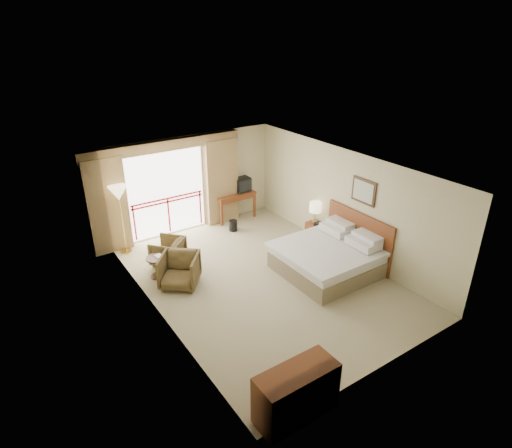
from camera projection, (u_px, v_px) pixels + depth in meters
floor at (262, 278)px, 10.02m from camera, size 7.00×7.00×0.00m
ceiling at (263, 168)px, 8.87m from camera, size 7.00×7.00×0.00m
wall_back at (192, 182)px, 12.08m from camera, size 5.00×0.00×5.00m
wall_front at (387, 305)px, 6.81m from camera, size 5.00×0.00×5.00m
wall_left at (155, 258)px, 8.19m from camera, size 0.00×7.00×7.00m
wall_right at (344, 203)px, 10.71m from camera, size 0.00×7.00×7.00m
balcony_door at (167, 193)px, 11.72m from camera, size 2.40×0.00×2.40m
balcony_railing at (168, 206)px, 11.87m from camera, size 2.09×0.03×1.02m
curtain_left at (107, 206)px, 10.77m from camera, size 1.00×0.26×2.50m
curtain_right at (221, 182)px, 12.44m from camera, size 1.00×0.26×2.50m
valance at (163, 146)px, 11.07m from camera, size 4.40×0.22×0.28m
hvac_vent at (231, 141)px, 12.29m from camera, size 0.50×0.04×0.50m
bed at (328, 257)px, 10.16m from camera, size 2.13×2.06×0.97m
headboard at (358, 237)px, 10.53m from camera, size 0.06×2.10×1.30m
framed_art at (364, 191)px, 10.03m from camera, size 0.04×0.72×0.60m
nightstand at (315, 232)px, 11.65m from camera, size 0.39×0.46×0.54m
table_lamp at (315, 207)px, 11.38m from camera, size 0.32×0.32×0.57m
phone at (318, 224)px, 11.38m from camera, size 0.23×0.20×0.09m
desk at (233, 198)px, 12.92m from camera, size 1.26×0.61×0.82m
tv at (242, 184)px, 12.85m from camera, size 0.47×0.37×0.43m
coffee_maker at (223, 191)px, 12.56m from camera, size 0.14×0.14×0.28m
cup at (229, 193)px, 12.64m from camera, size 0.10×0.10×0.11m
wastebasket at (233, 226)px, 12.28m from camera, size 0.32×0.32×0.31m
armchair_far at (169, 263)px, 10.67m from camera, size 1.02×1.02×0.67m
armchair_near at (181, 285)px, 9.78m from camera, size 1.17×1.17×0.77m
side_table at (157, 264)px, 9.95m from camera, size 0.47×0.47×0.52m
book at (156, 257)px, 9.88m from camera, size 0.19×0.23×0.02m
floor_lamp at (118, 196)px, 10.54m from camera, size 0.47×0.47×1.82m
dresser at (296, 393)px, 6.36m from camera, size 1.28×0.55×0.86m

